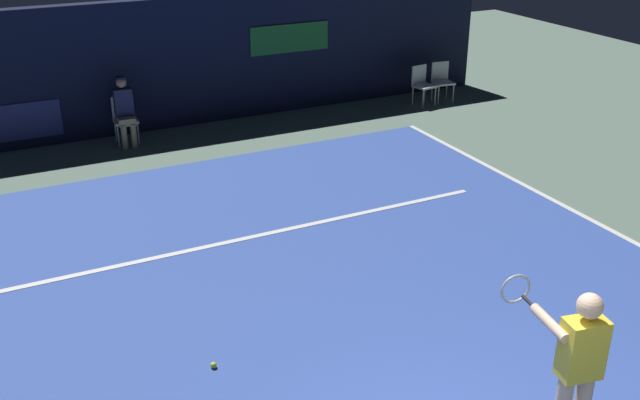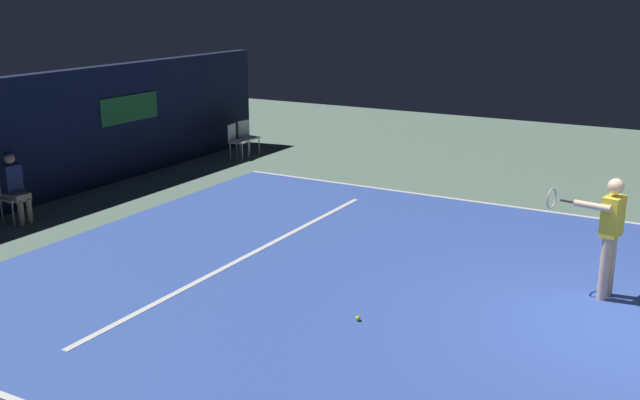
{
  "view_description": "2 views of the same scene",
  "coord_description": "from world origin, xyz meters",
  "px_view_note": "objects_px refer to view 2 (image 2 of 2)",
  "views": [
    {
      "loc": [
        -3.25,
        -3.21,
        4.88
      ],
      "look_at": [
        0.76,
        4.89,
        0.83
      ],
      "focal_mm": 41.48,
      "sensor_mm": 36.0,
      "label": 1
    },
    {
      "loc": [
        -9.52,
        -0.89,
        4.17
      ],
      "look_at": [
        0.5,
        4.73,
        0.97
      ],
      "focal_mm": 42.22,
      "sensor_mm": 36.0,
      "label": 2
    }
  ],
  "objects_px": {
    "courtside_chair_far": "(247,135)",
    "courtside_chair_near": "(236,139)",
    "tennis_player": "(609,230)",
    "tennis_ball": "(358,318)",
    "line_judge_on_chair": "(14,187)"
  },
  "relations": [
    {
      "from": "tennis_player",
      "to": "tennis_ball",
      "type": "bearing_deg",
      "value": 132.52
    },
    {
      "from": "line_judge_on_chair",
      "to": "courtside_chair_far",
      "type": "bearing_deg",
      "value": -2.07
    },
    {
      "from": "courtside_chair_near",
      "to": "courtside_chair_far",
      "type": "distance_m",
      "value": 0.58
    },
    {
      "from": "tennis_player",
      "to": "courtside_chair_near",
      "type": "bearing_deg",
      "value": 63.09
    },
    {
      "from": "tennis_ball",
      "to": "tennis_player",
      "type": "bearing_deg",
      "value": -47.48
    },
    {
      "from": "line_judge_on_chair",
      "to": "tennis_ball",
      "type": "bearing_deg",
      "value": -96.27
    },
    {
      "from": "tennis_player",
      "to": "line_judge_on_chair",
      "type": "bearing_deg",
      "value": 98.91
    },
    {
      "from": "courtside_chair_near",
      "to": "tennis_ball",
      "type": "relative_size",
      "value": 12.94
    },
    {
      "from": "courtside_chair_near",
      "to": "tennis_ball",
      "type": "height_order",
      "value": "courtside_chair_near"
    },
    {
      "from": "courtside_chair_far",
      "to": "tennis_ball",
      "type": "height_order",
      "value": "courtside_chair_far"
    },
    {
      "from": "tennis_player",
      "to": "courtside_chair_far",
      "type": "height_order",
      "value": "tennis_player"
    },
    {
      "from": "courtside_chair_far",
      "to": "courtside_chair_near",
      "type": "bearing_deg",
      "value": -173.97
    },
    {
      "from": "tennis_player",
      "to": "courtside_chair_far",
      "type": "relative_size",
      "value": 1.97
    },
    {
      "from": "courtside_chair_far",
      "to": "tennis_ball",
      "type": "distance_m",
      "value": 10.8
    },
    {
      "from": "tennis_player",
      "to": "tennis_ball",
      "type": "height_order",
      "value": "tennis_player"
    }
  ]
}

